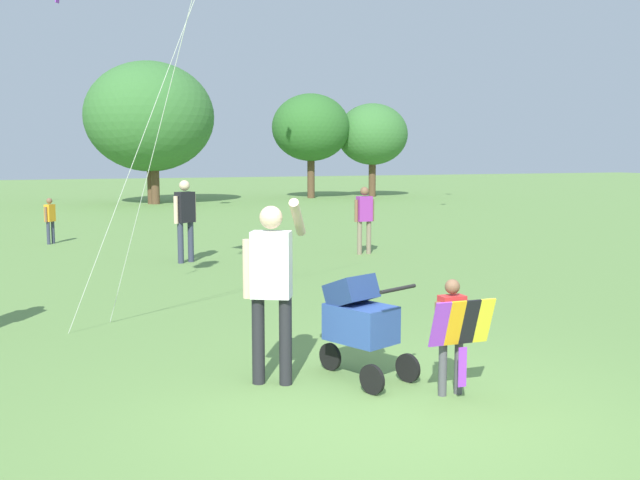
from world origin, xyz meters
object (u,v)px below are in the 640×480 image
Objects in this scene: person_kid_running at (364,215)px; person_back_turned at (185,214)px; child_with_butterfly_kite at (453,327)px; stroller at (359,318)px; person_adult_flyer at (272,278)px; person_red_shirt at (50,217)px.

person_kid_running is 3.88m from person_back_turned.
stroller is at bearing 127.11° from child_with_butterfly_kite.
person_adult_flyer is at bearing -95.51° from person_back_turned.
person_back_turned is (0.78, 8.10, -0.05)m from person_adult_flyer.
person_kid_running is at bearing 59.47° from person_adult_flyer.
person_red_shirt is 0.67× the size of person_back_turned.
person_adult_flyer is 9.17m from person_kid_running.
child_with_butterfly_kite is 9.41m from person_kid_running.
child_with_butterfly_kite is at bearing -85.95° from person_back_turned.
person_adult_flyer is 12.46m from person_red_shirt.
stroller is at bearing -11.15° from person_adult_flyer.
child_with_butterfly_kite is 0.96m from stroller.
person_red_shirt reaches higher than child_with_butterfly_kite.
person_adult_flyer is at bearing -120.53° from person_kid_running.
person_adult_flyer reaches higher than person_kid_running.
child_with_butterfly_kite is 0.73× the size of person_kid_running.
stroller is 8.27m from person_back_turned.
person_adult_flyer is 1.61× the size of stroller.
child_with_butterfly_kite is at bearing -52.89° from stroller.
person_back_turned is (-0.64, 9.03, 0.34)m from child_with_butterfly_kite.
person_adult_flyer is at bearing 168.85° from stroller.
stroller is (-0.58, 0.77, -0.03)m from child_with_butterfly_kite.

